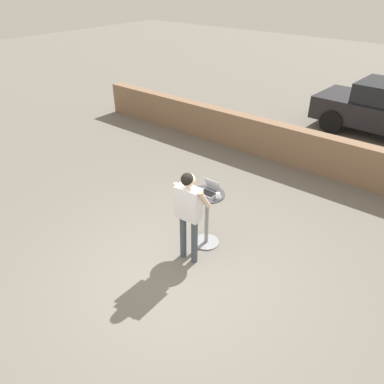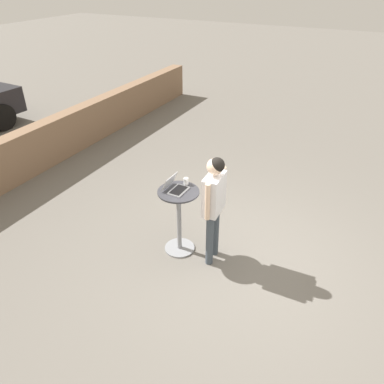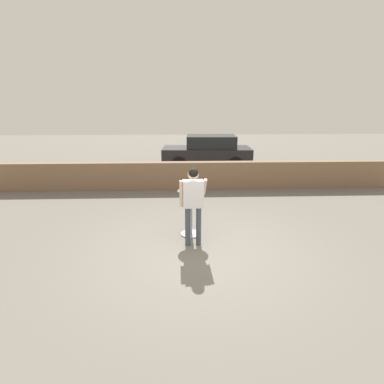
# 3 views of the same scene
# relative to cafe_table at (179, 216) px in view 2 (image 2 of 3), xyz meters

# --- Properties ---
(ground_plane) EXTENTS (50.00, 50.00, 0.00)m
(ground_plane) POSITION_rel_cafe_table_xyz_m (0.16, -0.93, -0.63)
(ground_plane) COLOR slate
(pavement_kerb) EXTENTS (14.18, 0.35, 0.96)m
(pavement_kerb) POSITION_rel_cafe_table_xyz_m (0.16, 4.01, -0.15)
(pavement_kerb) COLOR #84664C
(pavement_kerb) RESTS_ON ground_plane
(cafe_table) EXTENTS (0.61, 0.61, 1.06)m
(cafe_table) POSITION_rel_cafe_table_xyz_m (0.00, 0.00, 0.00)
(cafe_table) COLOR gray
(cafe_table) RESTS_ON ground_plane
(laptop) EXTENTS (0.32, 0.31, 0.22)m
(laptop) POSITION_rel_cafe_table_xyz_m (0.00, 0.05, 0.48)
(laptop) COLOR #B7BABF
(laptop) RESTS_ON cafe_table
(coffee_mug) EXTENTS (0.11, 0.07, 0.10)m
(coffee_mug) POSITION_rel_cafe_table_xyz_m (0.22, -0.01, 0.48)
(coffee_mug) COLOR white
(coffee_mug) RESTS_ON cafe_table
(standing_person) EXTENTS (0.57, 0.39, 1.70)m
(standing_person) POSITION_rel_cafe_table_xyz_m (0.03, -0.54, 0.46)
(standing_person) COLOR #424C56
(standing_person) RESTS_ON ground_plane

